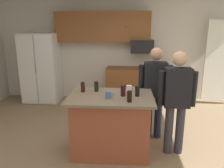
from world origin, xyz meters
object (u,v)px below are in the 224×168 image
(person_guest_by_door, at_px, (155,88))
(glass_dark_ale, at_px, (129,96))
(person_guest_left, at_px, (177,97))
(mug_blue_stoneware, at_px, (129,88))
(glass_short_whisky, at_px, (83,87))
(glass_pilsner, at_px, (123,91))
(mug_ceramic_white, at_px, (108,95))
(microwave_over_range, at_px, (142,46))
(kitchen_island, at_px, (111,124))
(refrigerator, at_px, (41,68))
(tumbler_amber, at_px, (96,86))
(glass_stout_tall, at_px, (137,91))

(person_guest_by_door, xyz_separation_m, glass_dark_ale, (-0.45, -0.79, 0.09))
(person_guest_left, distance_m, mug_blue_stoneware, 0.75)
(glass_short_whisky, bearing_deg, glass_pilsner, -14.82)
(glass_short_whisky, bearing_deg, person_guest_by_door, 17.13)
(mug_blue_stoneware, distance_m, mug_ceramic_white, 0.48)
(microwave_over_range, height_order, kitchen_island, microwave_over_range)
(person_guest_left, height_order, glass_short_whisky, person_guest_left)
(microwave_over_range, bearing_deg, refrigerator, -177.40)
(person_guest_by_door, distance_m, glass_short_whisky, 1.24)
(glass_dark_ale, height_order, mug_ceramic_white, glass_dark_ale)
(person_guest_by_door, distance_m, tumbler_amber, 1.03)
(glass_dark_ale, height_order, glass_pilsner, glass_pilsner)
(kitchen_island, bearing_deg, person_guest_left, 1.92)
(kitchen_island, height_order, person_guest_left, person_guest_left)
(glass_stout_tall, xyz_separation_m, glass_dark_ale, (-0.12, -0.26, 0.00))
(glass_short_whisky, height_order, mug_ceramic_white, glass_short_whisky)
(person_guest_by_door, height_order, glass_dark_ale, person_guest_by_door)
(refrigerator, distance_m, glass_dark_ale, 3.48)
(tumbler_amber, bearing_deg, person_guest_by_door, 18.33)
(person_guest_left, height_order, tumbler_amber, person_guest_left)
(refrigerator, bearing_deg, mug_blue_stoneware, -43.38)
(kitchen_island, distance_m, glass_short_whisky, 0.73)
(refrigerator, xyz_separation_m, mug_ceramic_white, (1.96, -2.51, 0.11))
(refrigerator, relative_size, microwave_over_range, 3.18)
(person_guest_left, distance_m, glass_short_whisky, 1.46)
(tumbler_amber, bearing_deg, glass_stout_tall, -17.59)
(refrigerator, distance_m, glass_stout_tall, 3.37)
(glass_short_whisky, height_order, glass_stout_tall, glass_short_whisky)
(glass_dark_ale, bearing_deg, person_guest_by_door, 60.48)
(microwave_over_range, height_order, glass_dark_ale, microwave_over_range)
(person_guest_left, height_order, mug_ceramic_white, person_guest_left)
(mug_blue_stoneware, distance_m, glass_dark_ale, 0.50)
(tumbler_amber, bearing_deg, glass_short_whisky, -168.54)
(refrigerator, height_order, mug_blue_stoneware, refrigerator)
(refrigerator, distance_m, tumbler_amber, 2.79)
(glass_stout_tall, distance_m, mug_ceramic_white, 0.45)
(refrigerator, distance_m, glass_pilsner, 3.23)
(microwave_over_range, bearing_deg, glass_pilsner, -99.73)
(glass_dark_ale, bearing_deg, microwave_over_range, 83.04)
(person_guest_left, bearing_deg, microwave_over_range, -83.22)
(refrigerator, height_order, glass_pilsner, refrigerator)
(mug_ceramic_white, bearing_deg, person_guest_by_door, 41.28)
(kitchen_island, relative_size, glass_pilsner, 7.85)
(glass_pilsner, distance_m, mug_ceramic_white, 0.25)
(glass_short_whisky, xyz_separation_m, glass_pilsner, (0.65, -0.17, 0.00))
(glass_pilsner, bearing_deg, mug_blue_stoneware, 68.89)
(person_guest_left, height_order, mug_blue_stoneware, person_guest_left)
(microwave_over_range, bearing_deg, tumbler_amber, -110.63)
(tumbler_amber, xyz_separation_m, glass_pilsner, (0.43, -0.21, 0.00))
(glass_dark_ale, height_order, tumbler_amber, tumbler_amber)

